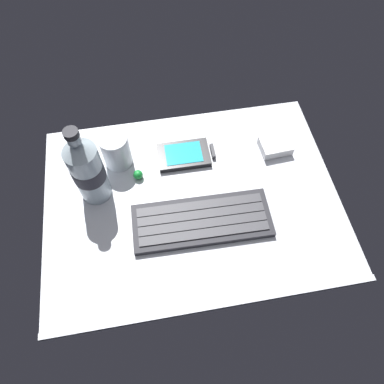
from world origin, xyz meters
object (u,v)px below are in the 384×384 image
juice_cup (116,151)px  water_bottle (87,169)px  keyboard (202,221)px  charger_block (275,146)px  handheld_device (186,155)px  trackball_mouse (138,175)px

juice_cup → water_bottle: size_ratio=0.41×
keyboard → charger_block: 26.10cm
juice_cup → charger_block: size_ratio=1.21×
keyboard → charger_block: size_ratio=4.18×
keyboard → handheld_device: (-0.41, 17.43, -0.08)cm
water_bottle → charger_block: bearing=6.5°
keyboard → water_bottle: size_ratio=1.41×
keyboard → handheld_device: size_ratio=2.28×
water_bottle → trackball_mouse: 12.51cm
keyboard → handheld_device: 17.43cm
water_bottle → charger_block: water_bottle is taller
handheld_device → trackball_mouse: size_ratio=5.85×
keyboard → trackball_mouse: (-12.08, 13.52, 0.29)cm
juice_cup → charger_block: (36.71, -2.73, -2.71)cm
juice_cup → water_bottle: water_bottle is taller
trackball_mouse → water_bottle: bearing=-166.2°
water_bottle → charger_block: (42.09, 4.83, -7.81)cm
handheld_device → juice_cup: juice_cup is taller
juice_cup → charger_block: juice_cup is taller
water_bottle → trackball_mouse: bearing=13.8°
handheld_device → water_bottle: bearing=-163.5°
charger_block → trackball_mouse: 32.78cm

